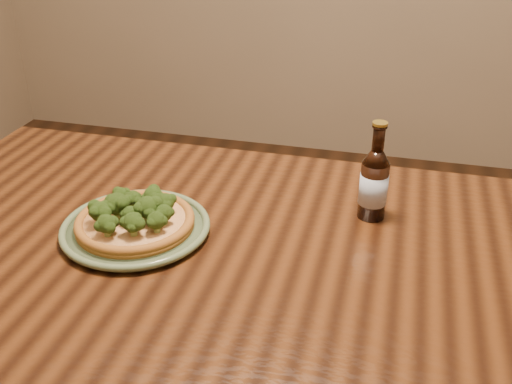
% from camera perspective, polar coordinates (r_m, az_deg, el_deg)
% --- Properties ---
extents(table, '(1.60, 0.90, 0.75)m').
position_cam_1_polar(table, '(1.08, 2.43, -11.27)').
color(table, '#3F200D').
rests_on(table, ground).
extents(plate, '(0.28, 0.28, 0.02)m').
position_cam_1_polar(plate, '(1.14, -11.38, -3.36)').
color(plate, '#586B4A').
rests_on(plate, table).
extents(pizza, '(0.22, 0.22, 0.07)m').
position_cam_1_polar(pizza, '(1.13, -11.46, -2.51)').
color(pizza, '#925B21').
rests_on(pizza, plate).
extents(beer_bottle, '(0.05, 0.05, 0.20)m').
position_cam_1_polar(beer_bottle, '(1.16, 11.17, 0.84)').
color(beer_bottle, black).
rests_on(beer_bottle, table).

